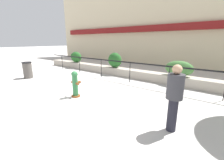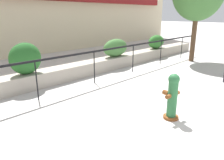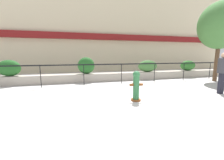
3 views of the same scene
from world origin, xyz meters
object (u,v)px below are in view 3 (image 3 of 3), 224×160
(hedge_bush_3, at_px, (188,66))
(pedestrian, at_px, (223,71))
(hedge_bush_2, at_px, (148,66))
(hedge_bush_1, at_px, (86,66))
(street_tree, at_px, (221,26))
(hedge_bush_0, at_px, (9,68))
(fire_hydrant, at_px, (136,86))

(hedge_bush_3, distance_m, pedestrian, 4.96)
(hedge_bush_2, bearing_deg, pedestrian, -76.49)
(hedge_bush_1, bearing_deg, pedestrian, -40.31)
(street_tree, xyz_separation_m, pedestrian, (-2.64, -2.52, -2.38))
(hedge_bush_1, relative_size, hedge_bush_2, 0.73)
(hedge_bush_3, xyz_separation_m, street_tree, (0.40, -1.91, 2.50))
(hedge_bush_0, height_order, hedge_bush_2, hedge_bush_0)
(hedge_bush_2, bearing_deg, hedge_bush_0, 180.00)
(hedge_bush_0, height_order, fire_hydrant, hedge_bush_0)
(hedge_bush_3, relative_size, pedestrian, 0.72)
(hedge_bush_2, xyz_separation_m, fire_hydrant, (-2.84, -4.40, -0.34))
(hedge_bush_1, height_order, street_tree, street_tree)
(hedge_bush_1, distance_m, fire_hydrant, 4.62)
(fire_hydrant, bearing_deg, hedge_bush_2, 57.17)
(hedge_bush_3, distance_m, fire_hydrant, 7.56)
(hedge_bush_3, xyz_separation_m, fire_hydrant, (-6.14, -4.40, -0.31))
(hedge_bush_2, bearing_deg, hedge_bush_1, 180.00)
(hedge_bush_0, distance_m, hedge_bush_1, 4.12)
(hedge_bush_2, height_order, pedestrian, pedestrian)
(hedge_bush_1, xyz_separation_m, street_tree, (7.86, -1.91, 2.37))
(hedge_bush_1, bearing_deg, fire_hydrant, -73.38)
(hedge_bush_3, bearing_deg, hedge_bush_2, 180.00)
(hedge_bush_0, relative_size, pedestrian, 0.67)
(hedge_bush_3, bearing_deg, fire_hydrant, -144.37)
(fire_hydrant, bearing_deg, hedge_bush_3, 35.63)
(fire_hydrant, xyz_separation_m, street_tree, (6.54, 2.49, 2.81))
(hedge_bush_3, distance_m, street_tree, 3.17)
(hedge_bush_3, height_order, fire_hydrant, hedge_bush_3)
(pedestrian, bearing_deg, hedge_bush_1, 139.69)
(hedge_bush_0, height_order, pedestrian, pedestrian)
(street_tree, bearing_deg, fire_hydrant, -159.12)
(hedge_bush_2, relative_size, hedge_bush_3, 1.12)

